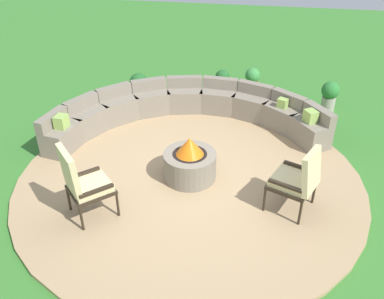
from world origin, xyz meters
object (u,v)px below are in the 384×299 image
(fire_pit, at_px, (190,162))
(lounge_chair_front_left, at_px, (83,182))
(curved_stone_bench, at_px, (186,111))
(potted_plant_2, at_px, (252,79))
(potted_plant_5, at_px, (139,85))
(potted_plant_1, at_px, (330,95))
(potted_plant_4, at_px, (222,82))
(lounge_chair_front_right, at_px, (298,178))

(fire_pit, xyz_separation_m, lounge_chair_front_left, (-1.24, -1.14, 0.29))
(curved_stone_bench, xyz_separation_m, lounge_chair_front_left, (-0.86, -2.85, 0.29))
(curved_stone_bench, height_order, potted_plant_2, curved_stone_bench)
(lounge_chair_front_left, distance_m, potted_plant_2, 5.20)
(lounge_chair_front_left, relative_size, potted_plant_5, 1.90)
(fire_pit, bearing_deg, potted_plant_1, 50.47)
(potted_plant_5, bearing_deg, potted_plant_1, 1.99)
(fire_pit, xyz_separation_m, curved_stone_bench, (-0.38, 1.71, 0.00))
(potted_plant_1, distance_m, potted_plant_5, 4.02)
(potted_plant_4, bearing_deg, lounge_chair_front_left, -107.75)
(lounge_chair_front_left, bearing_deg, lounge_chair_front_right, 59.16)
(lounge_chair_front_right, height_order, potted_plant_1, lounge_chair_front_right)
(potted_plant_4, height_order, potted_plant_5, potted_plant_4)
(lounge_chair_front_right, relative_size, potted_plant_1, 1.57)
(lounge_chair_front_left, xyz_separation_m, potted_plant_4, (1.39, 4.33, -0.29))
(lounge_chair_front_right, bearing_deg, potted_plant_2, 34.54)
(curved_stone_bench, distance_m, potted_plant_2, 2.25)
(lounge_chair_front_right, height_order, potted_plant_2, lounge_chair_front_right)
(fire_pit, bearing_deg, potted_plant_4, 87.42)
(lounge_chair_front_right, height_order, potted_plant_4, lounge_chair_front_right)
(potted_plant_2, bearing_deg, curved_stone_bench, -121.23)
(lounge_chair_front_right, bearing_deg, curved_stone_bench, 65.33)
(potted_plant_2, height_order, potted_plant_5, potted_plant_5)
(curved_stone_bench, bearing_deg, potted_plant_2, 58.77)
(potted_plant_4, bearing_deg, potted_plant_2, 34.39)
(potted_plant_4, bearing_deg, potted_plant_5, -166.22)
(fire_pit, xyz_separation_m, potted_plant_2, (0.78, 3.63, -0.04))
(lounge_chair_front_right, bearing_deg, potted_plant_4, 44.87)
(lounge_chair_front_left, relative_size, potted_plant_4, 1.80)
(lounge_chair_front_left, xyz_separation_m, potted_plant_5, (-0.38, 3.90, -0.30))
(lounge_chair_front_left, bearing_deg, potted_plant_4, 118.66)
(potted_plant_2, xyz_separation_m, potted_plant_4, (-0.64, -0.44, 0.04))
(lounge_chair_front_left, height_order, potted_plant_2, lounge_chair_front_left)
(potted_plant_1, height_order, potted_plant_2, potted_plant_1)
(lounge_chair_front_right, bearing_deg, potted_plant_1, 10.20)
(curved_stone_bench, relative_size, lounge_chair_front_left, 4.33)
(potted_plant_2, relative_size, potted_plant_4, 0.87)
(lounge_chair_front_left, relative_size, potted_plant_2, 2.06)
(lounge_chair_front_right, bearing_deg, fire_pit, 96.11)
(lounge_chair_front_left, xyz_separation_m, potted_plant_2, (2.03, 4.77, -0.33))
(lounge_chair_front_right, relative_size, potted_plant_2, 1.84)
(curved_stone_bench, bearing_deg, fire_pit, -77.34)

